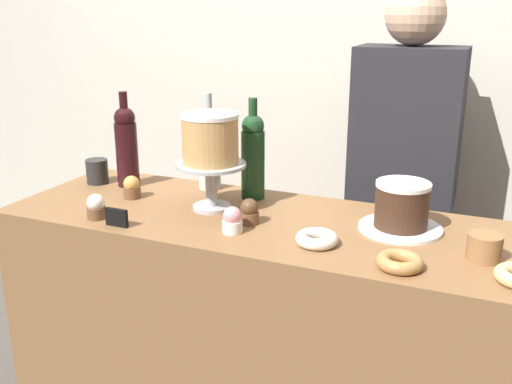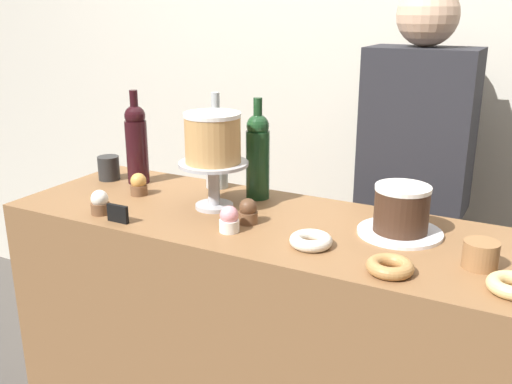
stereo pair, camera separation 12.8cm
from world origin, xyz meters
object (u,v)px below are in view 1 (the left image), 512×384
object	(u,v)px
barista_figure	(400,206)
cupcake_chocolate	(248,212)
cupcake_strawberry	(232,220)
donut_sugar	(317,239)
cake_stand_pedestal	(211,178)
price_sign_chalkboard	(117,217)
wine_bottle_dark_red	(126,145)
wine_bottle_green	(253,155)
wine_bottle_clear	(209,147)
chocolate_round_cake	(402,205)
cupcake_caramel	(132,188)
white_layer_cake	(210,138)
donut_maple	(400,262)
cookie_stack	(484,247)
coffee_cup_ceramic	(97,171)
cupcake_vanilla	(96,207)

from	to	relation	value
barista_figure	cupcake_chocolate	bearing A→B (deg)	-119.33
cupcake_strawberry	donut_sugar	bearing A→B (deg)	2.22
cake_stand_pedestal	price_sign_chalkboard	xyz separation A→B (m)	(-0.18, -0.24, -0.07)
wine_bottle_dark_red	wine_bottle_green	world-z (taller)	same
wine_bottle_clear	cupcake_chocolate	bearing A→B (deg)	-45.13
chocolate_round_cake	wine_bottle_clear	world-z (taller)	wine_bottle_clear
wine_bottle_clear	cupcake_caramel	world-z (taller)	wine_bottle_clear
white_layer_cake	donut_maple	world-z (taller)	white_layer_cake
cake_stand_pedestal	cookie_stack	size ratio (longest dim) A/B	2.54
donut_sugar	wine_bottle_green	bearing A→B (deg)	136.66
wine_bottle_green	cookie_stack	distance (m)	0.75
wine_bottle_dark_red	donut_maple	bearing A→B (deg)	-17.31
cupcake_strawberry	barista_figure	bearing A→B (deg)	62.98
cupcake_strawberry	donut_maple	distance (m)	0.47
donut_sugar	barista_figure	world-z (taller)	barista_figure
coffee_cup_ceramic	cookie_stack	bearing A→B (deg)	-6.88
white_layer_cake	chocolate_round_cake	world-z (taller)	white_layer_cake
chocolate_round_cake	wine_bottle_clear	size ratio (longest dim) A/B	0.46
cookie_stack	barista_figure	xyz separation A→B (m)	(-0.30, 0.60, -0.13)
cake_stand_pedestal	barista_figure	distance (m)	0.75
cupcake_chocolate	chocolate_round_cake	bearing A→B (deg)	16.27
white_layer_cake	cupcake_chocolate	xyz separation A→B (m)	(0.15, -0.07, -0.19)
cake_stand_pedestal	cupcake_chocolate	bearing A→B (deg)	-24.41
chocolate_round_cake	cookie_stack	bearing A→B (deg)	-28.56
price_sign_chalkboard	coffee_cup_ceramic	distance (m)	0.45
wine_bottle_green	donut_maple	bearing A→B (deg)	-33.36
wine_bottle_dark_red	chocolate_round_cake	bearing A→B (deg)	-3.36
wine_bottle_dark_red	price_sign_chalkboard	bearing A→B (deg)	-59.79
cupcake_caramel	chocolate_round_cake	bearing A→B (deg)	3.92
wine_bottle_green	cupcake_chocolate	size ratio (longest dim) A/B	4.38
cupcake_caramel	coffee_cup_ceramic	xyz separation A→B (m)	(-0.21, 0.09, 0.01)
wine_bottle_dark_red	wine_bottle_clear	bearing A→B (deg)	16.54
cake_stand_pedestal	wine_bottle_green	world-z (taller)	wine_bottle_green
wine_bottle_green	price_sign_chalkboard	xyz separation A→B (m)	(-0.25, -0.39, -0.12)
wine_bottle_green	donut_maple	xyz separation A→B (m)	(0.53, -0.35, -0.13)
cupcake_caramel	barista_figure	world-z (taller)	barista_figure
cupcake_caramel	cupcake_strawberry	xyz separation A→B (m)	(0.43, -0.14, 0.00)
price_sign_chalkboard	coffee_cup_ceramic	xyz separation A→B (m)	(-0.32, 0.32, 0.02)
donut_sugar	barista_figure	distance (m)	0.69
wine_bottle_dark_red	cupcake_caramel	distance (m)	0.18
cake_stand_pedestal	chocolate_round_cake	distance (m)	0.57
cupcake_vanilla	donut_maple	xyz separation A→B (m)	(0.88, 0.01, -0.02)
wine_bottle_dark_red	cupcake_strawberry	size ratio (longest dim) A/B	4.38
wine_bottle_green	cupcake_vanilla	xyz separation A→B (m)	(-0.35, -0.36, -0.11)
chocolate_round_cake	cupcake_caramel	bearing A→B (deg)	-176.08
white_layer_cake	coffee_cup_ceramic	size ratio (longest dim) A/B	2.01
cupcake_strawberry	cookie_stack	bearing A→B (deg)	7.07
donut_maple	cupcake_vanilla	bearing A→B (deg)	-179.57
cake_stand_pedestal	cupcake_chocolate	xyz separation A→B (m)	(0.15, -0.07, -0.06)
wine_bottle_green	cupcake_chocolate	bearing A→B (deg)	-70.32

